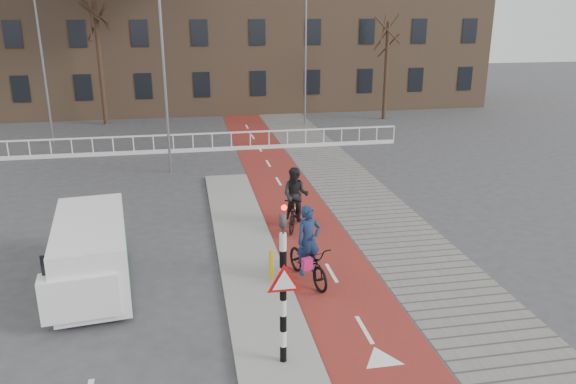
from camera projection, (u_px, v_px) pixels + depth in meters
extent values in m
plane|color=#38383A|center=(293.00, 314.00, 13.76)|extent=(120.00, 120.00, 0.00)
cube|color=maroon|center=(283.00, 188.00, 23.36)|extent=(2.50, 60.00, 0.01)
cube|color=slate|center=(347.00, 185.00, 23.85)|extent=(3.00, 60.00, 0.01)
cube|color=gray|center=(246.00, 249.00, 17.36)|extent=(1.80, 16.00, 0.12)
cylinder|color=black|center=(283.00, 299.00, 11.31)|extent=(0.14, 0.14, 2.88)
imported|color=black|center=(283.00, 214.00, 10.73)|extent=(0.13, 0.16, 0.80)
cylinder|color=#FF0C05|center=(284.00, 208.00, 10.54)|extent=(0.11, 0.02, 0.11)
cylinder|color=gold|center=(271.00, 265.00, 15.19)|extent=(0.12, 0.12, 0.84)
imported|color=black|center=(308.00, 262.00, 15.26)|extent=(1.27, 2.23, 1.11)
imported|color=#152446|center=(308.00, 240.00, 15.06)|extent=(0.80, 0.63, 1.93)
cube|color=#BB1A54|center=(307.00, 264.00, 14.67)|extent=(0.30, 0.23, 0.32)
imported|color=black|center=(295.00, 211.00, 18.96)|extent=(1.28, 2.06, 1.20)
imported|color=black|center=(296.00, 195.00, 18.78)|extent=(1.12, 1.01, 1.88)
cube|color=white|center=(92.00, 252.00, 14.82)|extent=(2.26, 4.56, 1.76)
cube|color=#1C8137|center=(57.00, 258.00, 14.69)|extent=(0.35, 2.79, 0.55)
cube|color=#1C8137|center=(127.00, 253.00, 15.00)|extent=(0.35, 2.79, 0.55)
cube|color=black|center=(79.00, 269.00, 12.97)|extent=(1.57, 0.24, 0.90)
cylinder|color=black|center=(61.00, 307.00, 13.47)|extent=(0.29, 0.64, 0.61)
cylinder|color=black|center=(126.00, 298.00, 13.89)|extent=(0.29, 0.64, 0.61)
cylinder|color=black|center=(69.00, 257.00, 16.18)|extent=(0.29, 0.64, 0.61)
cylinder|color=black|center=(122.00, 251.00, 16.60)|extent=(0.29, 0.64, 0.61)
cube|color=silver|center=(133.00, 136.00, 28.48)|extent=(28.00, 0.08, 0.08)
cube|color=silver|center=(134.00, 153.00, 28.74)|extent=(28.00, 0.10, 0.20)
cube|color=#7F6047|center=(170.00, 25.00, 41.26)|extent=(46.00, 10.00, 12.00)
cylinder|color=black|center=(100.00, 65.00, 35.19)|extent=(0.28, 0.28, 7.56)
cylinder|color=black|center=(386.00, 71.00, 37.07)|extent=(0.25, 0.25, 6.34)
cylinder|color=slate|center=(165.00, 81.00, 24.37)|extent=(0.12, 0.12, 8.25)
cylinder|color=slate|center=(43.00, 62.00, 29.79)|extent=(0.12, 0.12, 8.83)
cylinder|color=slate|center=(306.00, 57.00, 34.75)|extent=(0.12, 0.12, 8.52)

